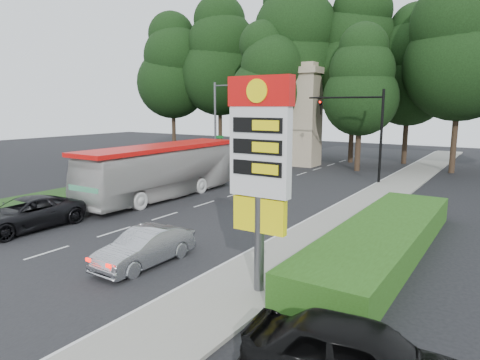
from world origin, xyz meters
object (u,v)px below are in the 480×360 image
Objects in this scene: monument at (306,114)px; suv_charcoal at (24,214)px; traffic_signal_mast at (365,123)px; streetlight_signs at (217,123)px; transit_bus at (162,172)px; sedan_silver at (145,247)px; gas_station_pylon at (260,156)px.

monument is 28.46m from suv_charcoal.
traffic_signal_mast is 24.39m from suv_charcoal.
streetlight_signs reaches higher than suv_charcoal.
suv_charcoal is (-0.48, -9.13, -0.94)m from transit_bus.
transit_bus is 2.93× the size of sedan_silver.
sedan_silver is at bearing -60.79° from streetlight_signs.
traffic_signal_mast is 12.83m from streetlight_signs.
sedan_silver is at bearing -93.50° from traffic_signal_mast.
streetlight_signs is 11.79m from transit_bus.
gas_station_pylon is 0.86× the size of streetlight_signs.
sedan_silver is 0.75× the size of suv_charcoal.
streetlight_signs is at bearing 98.92° from suv_charcoal.
streetlight_signs is at bearing 119.76° from sedan_silver.
sedan_silver is (-1.36, -22.22, -3.98)m from traffic_signal_mast.
gas_station_pylon is 25.74m from streetlight_signs.
gas_station_pylon is 1.22× the size of suv_charcoal.
suv_charcoal is (3.01, -20.07, -3.66)m from streetlight_signs.
streetlight_signs is 23.48m from sedan_silver.
gas_station_pylon is 30.17m from monument.
traffic_signal_mast is 9.76m from monument.
traffic_signal_mast is at bearing 54.79° from transit_bus.
streetlight_signs is 0.80× the size of monument.
streetlight_signs reaches higher than sedan_silver.
monument is 0.81× the size of transit_bus.
transit_bus is at bearing -72.31° from streetlight_signs.
transit_bus is at bearing 130.64° from sedan_silver.
monument reaches higher than transit_bus.
streetlight_signs is 20.62m from suv_charcoal.
monument reaches higher than gas_station_pylon.
transit_bus is (-9.18, -12.92, -2.95)m from traffic_signal_mast.
transit_bus is at bearing 87.40° from suv_charcoal.
streetlight_signs is 1.43× the size of suv_charcoal.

